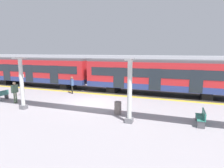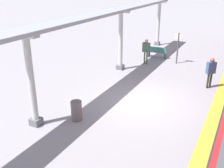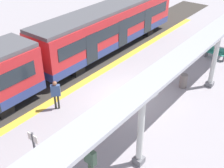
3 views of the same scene
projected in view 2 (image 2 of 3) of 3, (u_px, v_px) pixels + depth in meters
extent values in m
plane|color=#9B959B|center=(143.00, 102.00, 13.21)|extent=(176.00, 176.00, 0.00)
cube|color=gold|center=(213.00, 117.00, 11.76)|extent=(0.54, 30.56, 0.01)
cube|color=#1E262D|center=(223.00, 125.00, 6.86)|extent=(0.03, 12.99, 0.84)
cube|color=#1E262D|center=(219.00, 143.00, 7.08)|extent=(0.04, 1.10, 2.00)
cube|color=slate|center=(157.00, 43.00, 24.24)|extent=(0.44, 0.44, 0.30)
cylinder|color=silver|center=(158.00, 23.00, 23.53)|extent=(0.28, 0.28, 3.45)
cube|color=silver|center=(160.00, 2.00, 22.86)|extent=(1.10, 0.36, 0.12)
cube|color=slate|center=(120.00, 67.00, 17.85)|extent=(0.44, 0.44, 0.30)
cylinder|color=silver|center=(121.00, 40.00, 17.14)|extent=(0.28, 0.28, 3.45)
cube|color=silver|center=(121.00, 11.00, 16.47)|extent=(1.10, 0.36, 0.12)
cube|color=slate|center=(36.00, 121.00, 11.14)|extent=(0.44, 0.44, 0.30)
cylinder|color=silver|center=(31.00, 80.00, 10.43)|extent=(0.28, 0.28, 3.45)
cube|color=silver|center=(25.00, 35.00, 9.76)|extent=(1.10, 0.36, 0.12)
cube|color=#A8AAB2|center=(84.00, 18.00, 12.97)|extent=(1.20, 24.75, 0.16)
cube|color=#37756F|center=(157.00, 52.00, 20.39)|extent=(1.50, 0.45, 0.04)
cube|color=#37756F|center=(157.00, 50.00, 20.15)|extent=(1.50, 0.07, 0.40)
cube|color=#4C4C51|center=(149.00, 54.00, 20.75)|extent=(0.10, 0.40, 0.42)
cube|color=#4C4C51|center=(165.00, 56.00, 20.19)|extent=(0.10, 0.40, 0.42)
cylinder|color=slate|center=(76.00, 111.00, 11.43)|extent=(0.48, 0.48, 0.88)
cylinder|color=#4C4C51|center=(178.00, 49.00, 18.71)|extent=(0.10, 0.10, 2.20)
cube|color=silver|center=(179.00, 37.00, 18.39)|extent=(0.56, 0.04, 0.36)
cylinder|color=#2A2A22|center=(208.00, 81.00, 14.71)|extent=(0.11, 0.11, 0.87)
cylinder|color=#2A2A22|center=(211.00, 80.00, 14.76)|extent=(0.11, 0.11, 0.87)
cube|color=#3B568A|center=(211.00, 68.00, 14.45)|extent=(0.52, 0.52, 0.65)
sphere|color=#925C42|center=(212.00, 60.00, 14.28)|extent=(0.24, 0.24, 0.24)
cylinder|color=#4C6446|center=(147.00, 58.00, 18.80)|extent=(0.11, 0.11, 0.89)
cylinder|color=#4C6446|center=(145.00, 58.00, 18.89)|extent=(0.11, 0.11, 0.89)
cube|color=#45624D|center=(146.00, 47.00, 18.55)|extent=(0.53, 0.27, 0.67)
sphere|color=tan|center=(147.00, 41.00, 18.38)|extent=(0.24, 0.24, 0.24)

